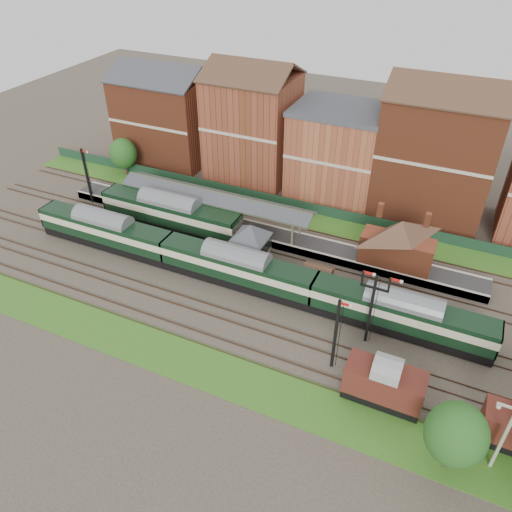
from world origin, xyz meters
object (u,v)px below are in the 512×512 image
at_px(signal_box, 251,246).
at_px(platform_railcar, 171,213).
at_px(dmu_train, 237,267).
at_px(semaphore_bracket, 372,305).
at_px(goods_van_a, 384,383).

relative_size(signal_box, platform_railcar, 0.32).
height_order(dmu_train, platform_railcar, platform_railcar).
bearing_deg(dmu_train, semaphore_bracket, -9.33).
bearing_deg(semaphore_bracket, dmu_train, 170.67).
xyz_separation_m(signal_box, dmu_train, (-0.18, -3.25, -0.79)).
bearing_deg(platform_railcar, semaphore_bracket, -17.95).
relative_size(signal_box, dmu_train, 0.11).
height_order(signal_box, platform_railcar, signal_box).
bearing_deg(dmu_train, signal_box, 86.87).
height_order(signal_box, semaphore_bracket, semaphore_bracket).
distance_m(signal_box, platform_railcar, 13.17).
relative_size(semaphore_bracket, goods_van_a, 1.25).
distance_m(signal_box, goods_van_a, 21.80).
xyz_separation_m(dmu_train, platform_railcar, (-12.57, 6.50, 0.15)).
xyz_separation_m(dmu_train, goods_van_a, (18.18, -9.00, -0.16)).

